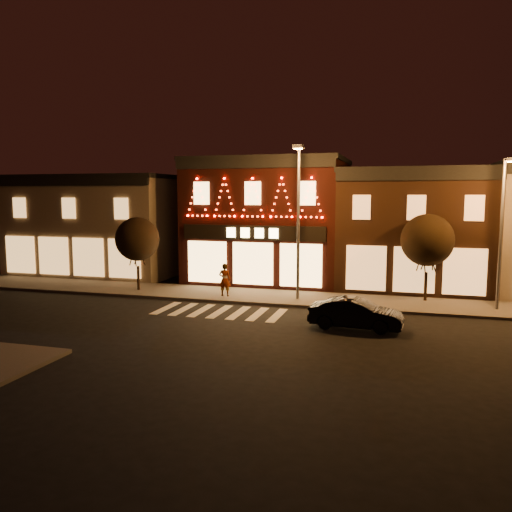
% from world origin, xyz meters
% --- Properties ---
extents(ground, '(120.00, 120.00, 0.00)m').
position_xyz_m(ground, '(0.00, 0.00, 0.00)').
color(ground, black).
rests_on(ground, ground).
extents(sidewalk_far, '(44.00, 4.00, 0.15)m').
position_xyz_m(sidewalk_far, '(2.00, 8.00, 0.07)').
color(sidewalk_far, '#47423D').
rests_on(sidewalk_far, ground).
extents(building_left, '(12.20, 8.28, 7.30)m').
position_xyz_m(building_left, '(-13.00, 13.99, 3.66)').
color(building_left, '#746553').
rests_on(building_left, ground).
extents(building_pulp, '(10.20, 8.34, 8.30)m').
position_xyz_m(building_pulp, '(0.00, 13.98, 4.16)').
color(building_pulp, black).
rests_on(building_pulp, ground).
extents(building_right_a, '(9.20, 8.28, 7.50)m').
position_xyz_m(building_right_a, '(9.50, 13.99, 3.76)').
color(building_right_a, '#341E12').
rests_on(building_right_a, ground).
extents(streetlamp_mid, '(0.65, 1.92, 8.36)m').
position_xyz_m(streetlamp_mid, '(3.34, 7.37, 5.06)').
color(streetlamp_mid, '#59595E').
rests_on(streetlamp_mid, sidewalk_far).
extents(streetlamp_right, '(0.48, 1.72, 7.55)m').
position_xyz_m(streetlamp_right, '(13.55, 7.64, 4.58)').
color(streetlamp_right, '#59595E').
rests_on(streetlamp_right, sidewalk_far).
extents(tree_left, '(2.64, 2.64, 4.42)m').
position_xyz_m(tree_left, '(-6.59, 7.61, 3.24)').
color(tree_left, black).
rests_on(tree_left, sidewalk_far).
extents(tree_right, '(2.84, 2.84, 4.75)m').
position_xyz_m(tree_right, '(10.12, 9.11, 3.47)').
color(tree_right, black).
rests_on(tree_right, sidewalk_far).
extents(dark_sedan, '(4.18, 1.71, 1.35)m').
position_xyz_m(dark_sedan, '(6.95, 2.57, 0.67)').
color(dark_sedan, black).
rests_on(dark_sedan, ground).
extents(pedestrian, '(0.72, 0.50, 1.88)m').
position_xyz_m(pedestrian, '(-0.87, 7.22, 1.09)').
color(pedestrian, gray).
rests_on(pedestrian, sidewalk_far).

